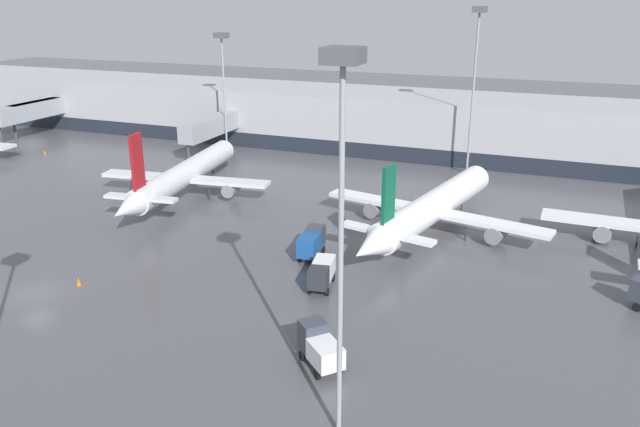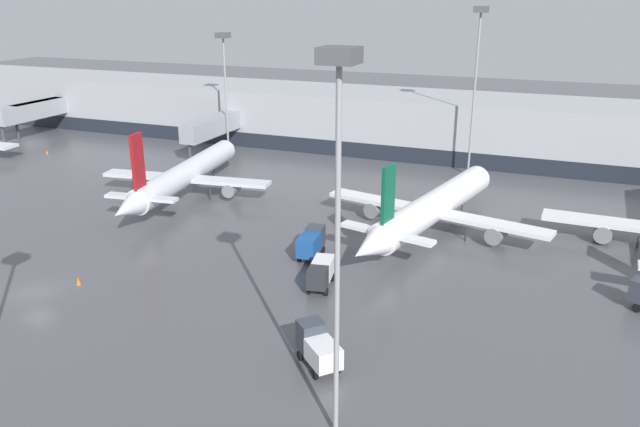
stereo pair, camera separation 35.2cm
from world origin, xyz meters
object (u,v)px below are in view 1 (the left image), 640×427
object	(u,v)px
apron_light_mast_3	(223,60)
service_truck_0	(320,346)
service_truck_2	(322,272)
traffic_cone_0	(45,152)
parked_jet_2	(433,207)
parked_jet_0	(184,175)
apron_light_mast_1	(342,151)
apron_light_mast_2	(477,48)
service_truck_3	(312,242)
traffic_cone_1	(79,281)

from	to	relation	value
apron_light_mast_3	service_truck_0	bearing A→B (deg)	-54.64
service_truck_2	traffic_cone_0	world-z (taller)	service_truck_2
traffic_cone_0	apron_light_mast_3	world-z (taller)	apron_light_mast_3
parked_jet_2	apron_light_mast_3	world-z (taller)	apron_light_mast_3
parked_jet_0	service_truck_0	xyz separation A→B (m)	(29.41, -28.71, -1.36)
parked_jet_2	apron_light_mast_1	size ratio (longest dim) A/B	1.47
apron_light_mast_2	apron_light_mast_3	size ratio (longest dim) A/B	1.21
parked_jet_0	service_truck_0	size ratio (longest dim) A/B	7.79
apron_light_mast_1	traffic_cone_0	bearing A→B (deg)	145.49
apron_light_mast_2	service_truck_3	bearing A→B (deg)	-104.75
apron_light_mast_2	apron_light_mast_3	world-z (taller)	apron_light_mast_2
apron_light_mast_2	service_truck_0	bearing A→B (deg)	-91.87
service_truck_2	apron_light_mast_2	distance (m)	44.16
apron_light_mast_1	apron_light_mast_2	world-z (taller)	apron_light_mast_2
traffic_cone_1	apron_light_mast_2	distance (m)	57.31
service_truck_2	apron_light_mast_1	distance (m)	24.50
parked_jet_0	apron_light_mast_2	xyz separation A→B (m)	(31.11, 23.39, 14.39)
traffic_cone_0	apron_light_mast_2	world-z (taller)	apron_light_mast_2
service_truck_0	traffic_cone_1	distance (m)	24.53
traffic_cone_0	traffic_cone_1	xyz separation A→B (m)	(38.22, -35.45, 0.04)
apron_light_mast_3	apron_light_mast_1	bearing A→B (deg)	-55.13
traffic_cone_1	service_truck_3	bearing A→B (deg)	38.24
service_truck_2	traffic_cone_0	bearing A→B (deg)	-126.12
service_truck_0	apron_light_mast_1	xyz separation A→B (m)	(3.58, -6.07, 15.25)
parked_jet_0	apron_light_mast_1	size ratio (longest dim) A/B	1.47
apron_light_mast_3	apron_light_mast_2	bearing A→B (deg)	2.71
parked_jet_0	service_truck_0	bearing A→B (deg)	-141.85
service_truck_2	apron_light_mast_1	size ratio (longest dim) A/B	0.22
service_truck_3	traffic_cone_1	bearing A→B (deg)	122.68
traffic_cone_1	apron_light_mast_3	size ratio (longest dim) A/B	0.04
service_truck_0	apron_light_mast_2	distance (m)	54.46
service_truck_3	traffic_cone_0	xyz separation A→B (m)	(-54.87, 22.33, -1.28)
service_truck_0	service_truck_2	bearing A→B (deg)	-26.32
service_truck_0	service_truck_2	distance (m)	12.11
service_truck_0	apron_light_mast_2	size ratio (longest dim) A/B	0.18
service_truck_3	apron_light_mast_1	size ratio (longest dim) A/B	0.21
service_truck_2	service_truck_3	world-z (taller)	service_truck_3
parked_jet_0	traffic_cone_0	size ratio (longest dim) A/B	48.76
parked_jet_0	apron_light_mast_2	world-z (taller)	apron_light_mast_2
traffic_cone_0	traffic_cone_1	world-z (taller)	traffic_cone_1
service_truck_3	apron_light_mast_1	distance (m)	29.76
apron_light_mast_1	traffic_cone_1	bearing A→B (deg)	160.33
parked_jet_2	apron_light_mast_2	world-z (taller)	apron_light_mast_2
parked_jet_0	apron_light_mast_2	bearing A→B (deg)	-60.59
parked_jet_0	apron_light_mast_3	xyz separation A→B (m)	(-6.32, 21.62, 11.71)
parked_jet_2	traffic_cone_1	xyz separation A→B (m)	(-25.98, -24.35, -2.42)
traffic_cone_0	traffic_cone_1	bearing A→B (deg)	-42.85
service_truck_3	apron_light_mast_3	bearing A→B (deg)	34.63
service_truck_3	apron_light_mast_2	distance (m)	39.56
apron_light_mast_1	apron_light_mast_3	size ratio (longest dim) A/B	1.17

